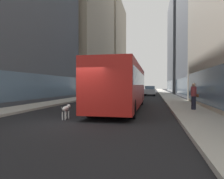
% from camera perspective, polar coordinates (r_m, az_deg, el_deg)
% --- Properties ---
extents(ground_plane, '(120.00, 120.00, 0.00)m').
position_cam_1_polar(ground_plane, '(43.72, 7.12, -1.09)').
color(ground_plane, black).
extents(sidewalk_left, '(2.40, 110.00, 0.15)m').
position_cam_1_polar(sidewalk_left, '(44.52, -0.21, -0.95)').
color(sidewalk_left, '#ADA89E').
rests_on(sidewalk_left, ground).
extents(sidewalk_right, '(2.40, 110.00, 0.15)m').
position_cam_1_polar(sidewalk_right, '(43.66, 14.61, -1.03)').
color(sidewalk_right, '#ADA89E').
rests_on(sidewalk_right, ground).
extents(building_left_mid, '(10.09, 22.42, 31.53)m').
position_cam_1_polar(building_left_mid, '(46.53, -8.64, 18.72)').
color(building_left_mid, '#A0937F').
rests_on(building_left_mid, ground).
extents(building_left_far, '(10.48, 20.89, 28.65)m').
position_cam_1_polar(building_left_far, '(68.09, -1.65, 11.81)').
color(building_left_far, '#A0937F').
rests_on(building_left_far, ground).
extents(building_right_far, '(9.41, 17.19, 22.43)m').
position_cam_1_polar(building_right_far, '(52.56, 21.12, 11.48)').
color(building_right_far, slate).
rests_on(building_right_far, ground).
extents(transit_bus, '(2.78, 11.53, 3.05)m').
position_cam_1_polar(transit_bus, '(14.60, 3.04, 1.50)').
color(transit_bus, red).
rests_on(transit_bus, ground).
extents(car_yellow_taxi, '(1.78, 4.69, 1.62)m').
position_cam_1_polar(car_yellow_taxi, '(52.66, 4.82, 0.18)').
color(car_yellow_taxi, yellow).
rests_on(car_yellow_taxi, ground).
extents(car_white_van, '(1.73, 4.63, 1.62)m').
position_cam_1_polar(car_white_van, '(37.71, 4.59, -0.19)').
color(car_white_van, silver).
rests_on(car_white_van, ground).
extents(car_blue_hatchback, '(1.88, 4.62, 1.62)m').
position_cam_1_polar(car_blue_hatchback, '(23.50, -3.66, -0.97)').
color(car_blue_hatchback, '#4C6BB7').
rests_on(car_blue_hatchback, ground).
extents(car_silver_sedan, '(1.71, 4.68, 1.62)m').
position_cam_1_polar(car_silver_sedan, '(35.02, 10.62, -0.30)').
color(car_silver_sedan, '#B7BABF').
rests_on(car_silver_sedan, ground).
extents(car_grey_wagon, '(1.70, 3.99, 1.62)m').
position_cam_1_polar(car_grey_wagon, '(31.58, 3.23, -0.45)').
color(car_grey_wagon, slate).
rests_on(car_grey_wagon, ground).
extents(dalmatian_dog, '(0.22, 0.96, 0.72)m').
position_cam_1_polar(dalmatian_dog, '(10.41, -12.77, -5.35)').
color(dalmatian_dog, white).
rests_on(dalmatian_dog, ground).
extents(pedestrian_with_handbag, '(0.45, 0.34, 1.69)m').
position_cam_1_polar(pedestrian_with_handbag, '(13.93, 22.01, -1.71)').
color(pedestrian_with_handbag, '#1E1E2D').
rests_on(pedestrian_with_handbag, sidewalk_right).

